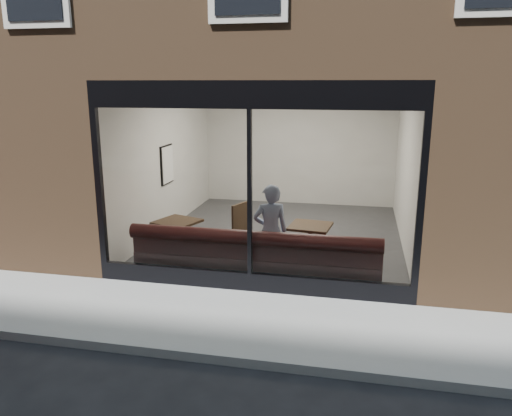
% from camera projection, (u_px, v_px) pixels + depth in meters
% --- Properties ---
extents(ground, '(120.00, 120.00, 0.00)m').
position_uv_depth(ground, '(212.00, 359.00, 5.87)').
color(ground, black).
rests_on(ground, ground).
extents(sidewalk_near, '(40.00, 2.00, 0.01)m').
position_uv_depth(sidewalk_near, '(233.00, 321.00, 6.82)').
color(sidewalk_near, gray).
rests_on(sidewalk_near, ground).
extents(kerb_near, '(40.00, 0.10, 0.12)m').
position_uv_depth(kerb_near, '(211.00, 357.00, 5.81)').
color(kerb_near, gray).
rests_on(kerb_near, ground).
extents(host_building_pier_left, '(2.50, 12.00, 3.20)m').
position_uv_depth(host_building_pier_left, '(164.00, 141.00, 13.82)').
color(host_building_pier_left, brown).
rests_on(host_building_pier_left, ground).
extents(host_building_pier_right, '(2.50, 12.00, 3.20)m').
position_uv_depth(host_building_pier_right, '(450.00, 148.00, 12.32)').
color(host_building_pier_right, brown).
rests_on(host_building_pier_right, ground).
extents(host_building_backfill, '(5.00, 6.00, 3.20)m').
position_uv_depth(host_building_backfill, '(311.00, 133.00, 15.92)').
color(host_building_backfill, brown).
rests_on(host_building_backfill, ground).
extents(cafe_floor, '(6.00, 6.00, 0.00)m').
position_uv_depth(cafe_floor, '(280.00, 235.00, 10.61)').
color(cafe_floor, '#2D2D30').
rests_on(cafe_floor, ground).
extents(cafe_ceiling, '(6.00, 6.00, 0.00)m').
position_uv_depth(cafe_ceiling, '(282.00, 81.00, 9.84)').
color(cafe_ceiling, white).
rests_on(cafe_ceiling, host_building_upper).
extents(cafe_wall_back, '(5.00, 0.00, 5.00)m').
position_uv_depth(cafe_wall_back, '(299.00, 144.00, 13.06)').
color(cafe_wall_back, beige).
rests_on(cafe_wall_back, ground).
extents(cafe_wall_left, '(0.00, 6.00, 6.00)m').
position_uv_depth(cafe_wall_left, '(167.00, 158.00, 10.72)').
color(cafe_wall_left, beige).
rests_on(cafe_wall_left, ground).
extents(cafe_wall_right, '(0.00, 6.00, 6.00)m').
position_uv_depth(cafe_wall_right, '(407.00, 165.00, 9.73)').
color(cafe_wall_right, beige).
rests_on(cafe_wall_right, ground).
extents(storefront_kick, '(5.00, 0.10, 0.30)m').
position_uv_depth(storefront_kick, '(250.00, 282.00, 7.78)').
color(storefront_kick, black).
rests_on(storefront_kick, ground).
extents(storefront_header, '(5.00, 0.10, 0.40)m').
position_uv_depth(storefront_header, '(249.00, 95.00, 7.08)').
color(storefront_header, black).
rests_on(storefront_header, host_building_upper).
extents(storefront_mullion, '(0.06, 0.10, 2.50)m').
position_uv_depth(storefront_mullion, '(250.00, 194.00, 7.44)').
color(storefront_mullion, black).
rests_on(storefront_mullion, storefront_kick).
extents(storefront_glass, '(4.80, 0.00, 4.80)m').
position_uv_depth(storefront_glass, '(249.00, 195.00, 7.41)').
color(storefront_glass, white).
rests_on(storefront_glass, storefront_kick).
extents(banquette, '(4.00, 0.55, 0.45)m').
position_uv_depth(banquette, '(255.00, 268.00, 8.14)').
color(banquette, '#341513').
rests_on(banquette, cafe_floor).
extents(person, '(0.67, 0.55, 1.58)m').
position_uv_depth(person, '(270.00, 232.00, 8.19)').
color(person, '#8696B8').
rests_on(person, cafe_floor).
extents(cafe_table_left, '(0.88, 0.88, 0.04)m').
position_uv_depth(cafe_table_left, '(177.00, 222.00, 8.95)').
color(cafe_table_left, black).
rests_on(cafe_table_left, cafe_floor).
extents(cafe_table_right, '(0.77, 0.77, 0.04)m').
position_uv_depth(cafe_table_right, '(310.00, 226.00, 8.68)').
color(cafe_table_right, black).
rests_on(cafe_table_right, cafe_floor).
extents(cafe_chair_left, '(0.59, 0.59, 0.04)m').
position_uv_depth(cafe_chair_left, '(232.00, 238.00, 9.68)').
color(cafe_chair_left, black).
rests_on(cafe_chair_left, cafe_floor).
extents(wall_poster, '(0.02, 0.58, 0.77)m').
position_uv_depth(wall_poster, '(168.00, 165.00, 10.69)').
color(wall_poster, white).
rests_on(wall_poster, cafe_wall_left).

